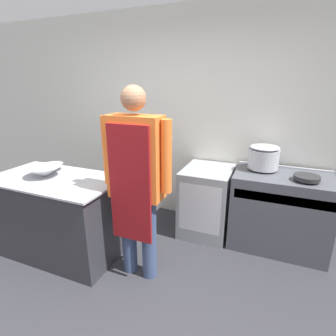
# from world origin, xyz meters

# --- Properties ---
(ground_plane) EXTENTS (14.00, 14.00, 0.00)m
(ground_plane) POSITION_xyz_m (0.00, 0.00, 0.00)
(ground_plane) COLOR #2D2D33
(wall_back) EXTENTS (8.00, 0.05, 2.70)m
(wall_back) POSITION_xyz_m (0.00, 2.14, 1.35)
(wall_back) COLOR silver
(wall_back) RESTS_ON ground_plane
(prep_counter) EXTENTS (1.37, 0.75, 0.87)m
(prep_counter) POSITION_xyz_m (-1.02, 0.74, 0.44)
(prep_counter) COLOR #2D2D33
(prep_counter) RESTS_ON ground_plane
(stove) EXTENTS (1.02, 0.61, 0.88)m
(stove) POSITION_xyz_m (1.19, 1.75, 0.43)
(stove) COLOR #4C4F56
(stove) RESTS_ON ground_plane
(fridge_unit) EXTENTS (0.57, 0.67, 0.83)m
(fridge_unit) POSITION_xyz_m (0.36, 1.75, 0.42)
(fridge_unit) COLOR #93999E
(fridge_unit) RESTS_ON ground_plane
(person_cook) EXTENTS (0.66, 0.24, 1.80)m
(person_cook) POSITION_xyz_m (-0.04, 0.74, 1.03)
(person_cook) COLOR #38476B
(person_cook) RESTS_ON ground_plane
(mixing_bowl) EXTENTS (0.35, 0.35, 0.11)m
(mixing_bowl) POSITION_xyz_m (-1.14, 0.73, 0.92)
(mixing_bowl) COLOR #B2B5BC
(mixing_bowl) RESTS_ON prep_counter
(small_bowl) EXTENTS (0.23, 0.23, 0.08)m
(small_bowl) POSITION_xyz_m (-1.21, 0.93, 0.91)
(small_bowl) COLOR #B2B5BC
(small_bowl) RESTS_ON prep_counter
(stock_pot) EXTENTS (0.33, 0.33, 0.27)m
(stock_pot) POSITION_xyz_m (0.96, 1.86, 1.02)
(stock_pot) COLOR #B2B5BC
(stock_pot) RESTS_ON stove
(saute_pan) EXTENTS (0.25, 0.25, 0.04)m
(saute_pan) POSITION_xyz_m (1.40, 1.65, 0.90)
(saute_pan) COLOR #262628
(saute_pan) RESTS_ON stove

